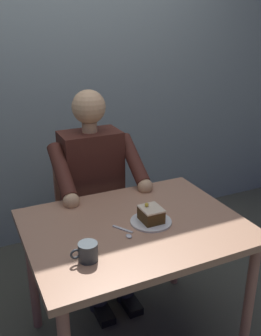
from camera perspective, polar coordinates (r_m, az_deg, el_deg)
The scene contains 8 objects.
cafe_rear_panel at distance 2.84m, azimuth -11.60°, elevation 18.12°, with size 6.40×0.12×3.00m, color #94A6A7.
dining_table at distance 1.87m, azimuth 0.68°, elevation -10.83°, with size 1.04×0.80×0.74m.
chair at distance 2.52m, azimuth -6.47°, elevation -5.59°, with size 0.42×0.42×0.91m.
seated_person at distance 2.30m, azimuth -5.24°, elevation -3.73°, with size 0.53×0.58×1.28m.
dessert_plate at distance 1.83m, azimuth 3.13°, elevation -8.13°, with size 0.20×0.20×0.01m, color white.
cake_slice at distance 1.82m, azimuth 3.15°, elevation -7.02°, with size 0.10×0.11×0.09m.
coffee_cup at distance 1.56m, azimuth -6.55°, elevation -12.50°, with size 0.12×0.08×0.08m.
dessert_spoon at distance 1.74m, azimuth -0.72°, elevation -9.83°, with size 0.07×0.14×0.01m.
Camera 1 is at (0.69, 1.42, 1.65)m, focal length 40.07 mm.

